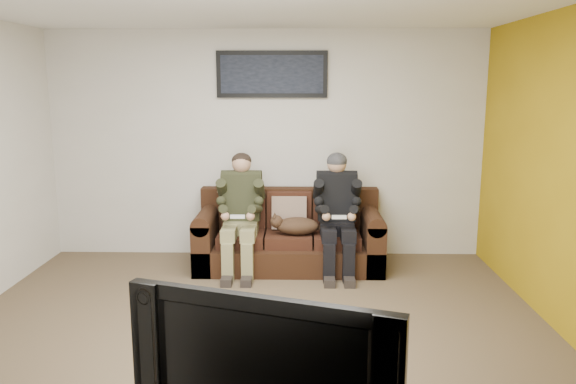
{
  "coord_description": "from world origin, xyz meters",
  "views": [
    {
      "loc": [
        0.37,
        -4.21,
        2.0
      ],
      "look_at": [
        0.27,
        1.2,
        0.95
      ],
      "focal_mm": 35.0,
      "sensor_mm": 36.0,
      "label": 1
    }
  ],
  "objects_px": {
    "sofa": "(289,238)",
    "person_left": "(241,207)",
    "framed_poster": "(272,74)",
    "person_right": "(337,207)",
    "cat": "(295,226)",
    "television": "(270,361)"
  },
  "relations": [
    {
      "from": "person_left",
      "to": "framed_poster",
      "type": "height_order",
      "value": "framed_poster"
    },
    {
      "from": "person_left",
      "to": "person_right",
      "type": "relative_size",
      "value": 0.99
    },
    {
      "from": "sofa",
      "to": "person_left",
      "type": "bearing_deg",
      "value": -162.03
    },
    {
      "from": "person_left",
      "to": "cat",
      "type": "xyz_separation_m",
      "value": [
        0.59,
        -0.04,
        -0.2
      ]
    },
    {
      "from": "person_right",
      "to": "framed_poster",
      "type": "xyz_separation_m",
      "value": [
        -0.72,
        0.56,
        1.4
      ]
    },
    {
      "from": "cat",
      "to": "television",
      "type": "relative_size",
      "value": 0.55
    },
    {
      "from": "person_left",
      "to": "television",
      "type": "bearing_deg",
      "value": -82.09
    },
    {
      "from": "person_right",
      "to": "cat",
      "type": "relative_size",
      "value": 1.92
    },
    {
      "from": "person_right",
      "to": "framed_poster",
      "type": "bearing_deg",
      "value": 141.97
    },
    {
      "from": "cat",
      "to": "television",
      "type": "bearing_deg",
      "value": -91.43
    },
    {
      "from": "cat",
      "to": "television",
      "type": "xyz_separation_m",
      "value": [
        -0.09,
        -3.56,
        0.3
      ]
    },
    {
      "from": "framed_poster",
      "to": "cat",
      "type": "bearing_deg",
      "value": -65.71
    },
    {
      "from": "cat",
      "to": "framed_poster",
      "type": "xyz_separation_m",
      "value": [
        -0.27,
        0.6,
        1.6
      ]
    },
    {
      "from": "person_right",
      "to": "television",
      "type": "bearing_deg",
      "value": -98.44
    },
    {
      "from": "sofa",
      "to": "framed_poster",
      "type": "height_order",
      "value": "framed_poster"
    },
    {
      "from": "sofa",
      "to": "person_left",
      "type": "relative_size",
      "value": 1.6
    },
    {
      "from": "sofa",
      "to": "person_left",
      "type": "distance_m",
      "value": 0.67
    },
    {
      "from": "person_right",
      "to": "television",
      "type": "xyz_separation_m",
      "value": [
        -0.53,
        -3.6,
        0.1
      ]
    },
    {
      "from": "person_left",
      "to": "cat",
      "type": "distance_m",
      "value": 0.62
    },
    {
      "from": "person_left",
      "to": "person_right",
      "type": "xyz_separation_m",
      "value": [
        1.04,
        0.0,
        0.0
      ]
    },
    {
      "from": "cat",
      "to": "framed_poster",
      "type": "height_order",
      "value": "framed_poster"
    },
    {
      "from": "cat",
      "to": "framed_poster",
      "type": "relative_size",
      "value": 0.53
    }
  ]
}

